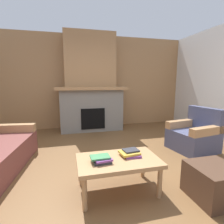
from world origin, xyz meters
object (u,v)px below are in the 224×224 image
object	(u,v)px
fireplace	(91,89)
armchair	(194,135)
coffee_table	(118,163)
ottoman	(214,182)

from	to	relation	value
fireplace	armchair	size ratio (longest dim) A/B	3.09
armchair	coffee_table	distance (m)	2.10
fireplace	coffee_table	bearing A→B (deg)	-91.12
fireplace	coffee_table	distance (m)	3.15
coffee_table	armchair	bearing A→B (deg)	26.96
fireplace	ottoman	distance (m)	3.72
coffee_table	ottoman	size ratio (longest dim) A/B	1.92
ottoman	coffee_table	bearing A→B (deg)	158.93
ottoman	armchair	bearing A→B (deg)	58.76
armchair	ottoman	distance (m)	1.59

